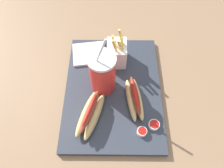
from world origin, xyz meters
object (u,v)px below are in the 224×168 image
(soda_cup, at_px, (102,73))
(fries_basket, at_px, (116,53))
(ketchup_cup_2, at_px, (153,125))
(ketchup_cup_1, at_px, (141,132))
(napkin_stack, at_px, (88,54))
(hot_dog_2, at_px, (133,98))
(hot_dog_1, at_px, (89,114))

(soda_cup, relative_size, fries_basket, 1.55)
(fries_basket, relative_size, ketchup_cup_2, 4.61)
(ketchup_cup_1, xyz_separation_m, napkin_stack, (-0.33, -0.19, -0.01))
(fries_basket, relative_size, ketchup_cup_1, 5.21)
(hot_dog_2, distance_m, napkin_stack, 0.28)
(napkin_stack, bearing_deg, fries_basket, 74.38)
(hot_dog_2, distance_m, ketchup_cup_2, 0.11)
(fries_basket, distance_m, ketchup_cup_2, 0.30)
(soda_cup, xyz_separation_m, hot_dog_1, (0.13, -0.04, -0.06))
(hot_dog_2, relative_size, ketchup_cup_2, 4.63)
(hot_dog_1, distance_m, ketchup_cup_2, 0.22)
(soda_cup, xyz_separation_m, hot_dog_2, (0.07, 0.11, -0.06))
(hot_dog_2, bearing_deg, ketchup_cup_1, 10.40)
(fries_basket, height_order, napkin_stack, fries_basket)
(hot_dog_2, relative_size, napkin_stack, 1.30)
(fries_basket, xyz_separation_m, ketchup_cup_2, (0.28, 0.12, -0.04))
(fries_basket, xyz_separation_m, hot_dog_1, (0.25, -0.09, -0.02))
(hot_dog_2, bearing_deg, hot_dog_1, -68.45)
(fries_basket, bearing_deg, hot_dog_1, -19.99)
(soda_cup, distance_m, hot_dog_1, 0.14)
(fries_basket, height_order, ketchup_cup_1, fries_basket)
(napkin_stack, bearing_deg, hot_dog_2, 38.67)
(ketchup_cup_2, bearing_deg, hot_dog_2, -145.24)
(hot_dog_2, height_order, ketchup_cup_2, hot_dog_2)
(soda_cup, distance_m, ketchup_cup_1, 0.23)
(hot_dog_2, xyz_separation_m, ketchup_cup_1, (0.11, 0.02, -0.02))
(soda_cup, height_order, ketchup_cup_2, soda_cup)
(hot_dog_1, bearing_deg, ketchup_cup_2, 81.76)
(fries_basket, bearing_deg, ketchup_cup_2, 24.10)
(fries_basket, bearing_deg, hot_dog_2, 18.15)
(fries_basket, xyz_separation_m, napkin_stack, (-0.03, -0.11, -0.04))
(ketchup_cup_1, relative_size, napkin_stack, 0.25)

